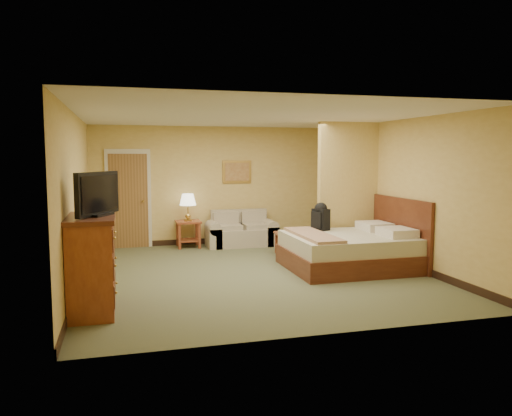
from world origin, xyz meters
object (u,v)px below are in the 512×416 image
object	(u,v)px
loveseat	(241,234)
bed	(355,250)
dresser	(92,264)
coffee_table	(294,239)

from	to	relation	value
loveseat	bed	distance (m)	3.01
loveseat	bed	bearing A→B (deg)	-62.39
loveseat	dresser	xyz separation A→B (m)	(-2.89, -4.05, 0.36)
coffee_table	bed	distance (m)	1.48
loveseat	dresser	bearing A→B (deg)	-125.51
loveseat	dresser	world-z (taller)	dresser
bed	loveseat	bearing A→B (deg)	117.61
coffee_table	loveseat	bearing A→B (deg)	119.47
loveseat	bed	size ratio (longest dim) A/B	0.69
dresser	bed	size ratio (longest dim) A/B	0.55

